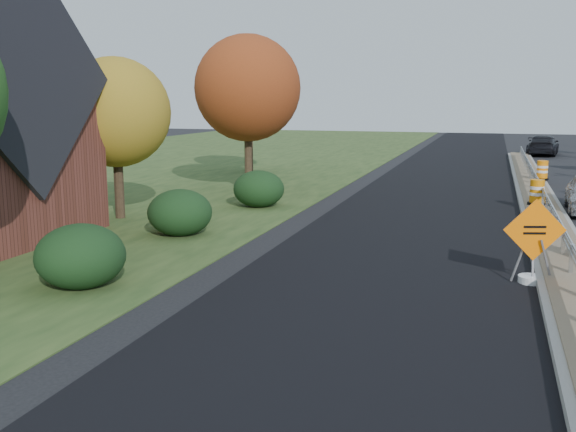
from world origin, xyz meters
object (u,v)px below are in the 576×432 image
(caution_sign, at_px, (532,262))
(barrel_median_far, at_px, (542,171))
(barrel_median_mid, at_px, (537,193))
(car_dark_far, at_px, (543,145))

(caution_sign, height_order, barrel_median_far, caution_sign)
(caution_sign, xyz_separation_m, barrel_median_mid, (0.70, 11.06, 0.19))
(caution_sign, bearing_deg, car_dark_far, 69.68)
(barrel_median_mid, relative_size, car_dark_far, 0.18)
(caution_sign, height_order, car_dark_far, caution_sign)
(car_dark_far, bearing_deg, caution_sign, 93.27)
(caution_sign, relative_size, barrel_median_mid, 2.06)
(barrel_median_mid, relative_size, barrel_median_far, 1.00)
(barrel_median_mid, bearing_deg, car_dark_far, 85.88)
(car_dark_far, bearing_deg, barrel_median_mid, 93.14)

